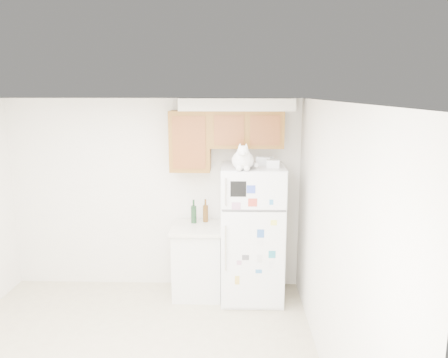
{
  "coord_description": "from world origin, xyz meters",
  "views": [
    {
      "loc": [
        1.06,
        -3.58,
        2.58
      ],
      "look_at": [
        0.93,
        1.55,
        1.55
      ],
      "focal_mm": 35.0,
      "sensor_mm": 36.0,
      "label": 1
    }
  ],
  "objects_px": {
    "storage_box_front": "(273,164)",
    "bottle_amber": "(206,211)",
    "storage_box_back": "(265,161)",
    "bottle_green": "(194,211)",
    "cat": "(243,159)",
    "refrigerator": "(252,233)",
    "base_counter": "(198,260)"
  },
  "relations": [
    {
      "from": "bottle_green",
      "to": "bottle_amber",
      "type": "height_order",
      "value": "bottle_green"
    },
    {
      "from": "storage_box_front",
      "to": "refrigerator",
      "type": "bearing_deg",
      "value": 163.62
    },
    {
      "from": "bottle_green",
      "to": "storage_box_front",
      "type": "bearing_deg",
      "value": -16.66
    },
    {
      "from": "storage_box_back",
      "to": "storage_box_front",
      "type": "distance_m",
      "value": 0.2
    },
    {
      "from": "refrigerator",
      "to": "bottle_amber",
      "type": "relative_size",
      "value": 5.69
    },
    {
      "from": "cat",
      "to": "storage_box_front",
      "type": "bearing_deg",
      "value": 23.65
    },
    {
      "from": "cat",
      "to": "bottle_green",
      "type": "bearing_deg",
      "value": 144.1
    },
    {
      "from": "cat",
      "to": "refrigerator",
      "type": "bearing_deg",
      "value": 62.99
    },
    {
      "from": "cat",
      "to": "storage_box_front",
      "type": "height_order",
      "value": "cat"
    },
    {
      "from": "storage_box_back",
      "to": "base_counter",
      "type": "bearing_deg",
      "value": -155.75
    },
    {
      "from": "refrigerator",
      "to": "storage_box_back",
      "type": "height_order",
      "value": "storage_box_back"
    },
    {
      "from": "bottle_green",
      "to": "cat",
      "type": "bearing_deg",
      "value": -35.9
    },
    {
      "from": "cat",
      "to": "base_counter",
      "type": "bearing_deg",
      "value": 150.14
    },
    {
      "from": "refrigerator",
      "to": "base_counter",
      "type": "bearing_deg",
      "value": 173.91
    },
    {
      "from": "bottle_green",
      "to": "bottle_amber",
      "type": "distance_m",
      "value": 0.16
    },
    {
      "from": "storage_box_front",
      "to": "bottle_green",
      "type": "distance_m",
      "value": 1.22
    },
    {
      "from": "refrigerator",
      "to": "cat",
      "type": "bearing_deg",
      "value": -117.01
    },
    {
      "from": "bottle_green",
      "to": "bottle_amber",
      "type": "xyz_separation_m",
      "value": [
        0.15,
        0.06,
        -0.0
      ]
    },
    {
      "from": "storage_box_front",
      "to": "bottle_amber",
      "type": "bearing_deg",
      "value": 162.75
    },
    {
      "from": "storage_box_front",
      "to": "storage_box_back",
      "type": "bearing_deg",
      "value": 120.53
    },
    {
      "from": "base_counter",
      "to": "bottle_amber",
      "type": "distance_m",
      "value": 0.64
    },
    {
      "from": "refrigerator",
      "to": "storage_box_back",
      "type": "xyz_separation_m",
      "value": [
        0.14,
        0.09,
        0.9
      ]
    },
    {
      "from": "base_counter",
      "to": "cat",
      "type": "bearing_deg",
      "value": -29.86
    },
    {
      "from": "storage_box_back",
      "to": "refrigerator",
      "type": "bearing_deg",
      "value": -125.0
    },
    {
      "from": "cat",
      "to": "bottle_green",
      "type": "relative_size",
      "value": 1.5
    },
    {
      "from": "refrigerator",
      "to": "bottle_green",
      "type": "relative_size",
      "value": 5.56
    },
    {
      "from": "bottle_green",
      "to": "bottle_amber",
      "type": "bearing_deg",
      "value": 21.96
    },
    {
      "from": "base_counter",
      "to": "bottle_green",
      "type": "distance_m",
      "value": 0.63
    },
    {
      "from": "base_counter",
      "to": "bottle_green",
      "type": "xyz_separation_m",
      "value": [
        -0.06,
        0.12,
        0.61
      ]
    },
    {
      "from": "bottle_amber",
      "to": "cat",
      "type": "bearing_deg",
      "value": -47.14
    },
    {
      "from": "base_counter",
      "to": "bottle_green",
      "type": "height_order",
      "value": "bottle_green"
    },
    {
      "from": "cat",
      "to": "bottle_green",
      "type": "height_order",
      "value": "cat"
    }
  ]
}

